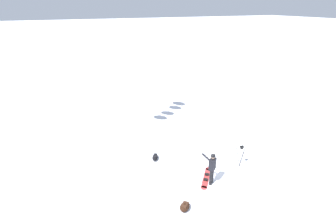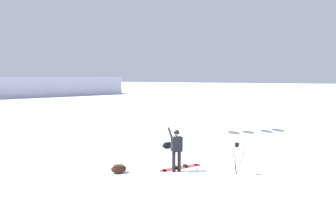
# 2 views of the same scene
# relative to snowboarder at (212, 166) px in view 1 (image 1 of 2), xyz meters

# --- Properties ---
(ground_plane) EXTENTS (300.00, 300.00, 0.00)m
(ground_plane) POSITION_rel_snowboarder_xyz_m (-0.64, 0.46, -1.00)
(ground_plane) COLOR white
(snowboarder) EXTENTS (0.53, 0.73, 1.68)m
(snowboarder) POSITION_rel_snowboarder_xyz_m (0.00, 0.00, 0.00)
(snowboarder) COLOR black
(snowboarder) RESTS_ON ground_plane
(snowboard) EXTENTS (1.52, 1.31, 0.10)m
(snowboard) POSITION_rel_snowboarder_xyz_m (-0.44, 0.01, -0.98)
(snowboard) COLOR #B23333
(snowboard) RESTS_ON ground_plane
(gear_bag_large) EXTENTS (0.67, 0.69, 0.31)m
(gear_bag_large) POSITION_rel_snowboarder_xyz_m (1.04, -1.96, -0.84)
(gear_bag_large) COLOR black
(gear_bag_large) RESTS_ON ground_plane
(camera_tripod) EXTENTS (0.58, 0.45, 1.23)m
(camera_tripod) POSITION_rel_snowboarder_xyz_m (-0.60, 2.19, -0.12)
(camera_tripod) COLOR #262628
(camera_tripod) RESTS_ON ground_plane
(gear_bag_small) EXTENTS (0.66, 0.55, 0.30)m
(gear_bag_small) POSITION_rel_snowboarder_xyz_m (-3.01, -1.73, -0.85)
(gear_bag_small) COLOR black
(gear_bag_small) RESTS_ON ground_plane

